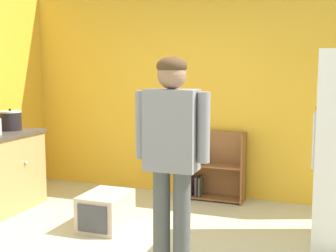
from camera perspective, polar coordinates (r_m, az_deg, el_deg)
back_wall at (r=5.53m, az=6.46°, el=4.63°), size 5.20×0.06×2.70m
bookshelf at (r=5.50m, az=5.23°, el=-5.66°), size 0.80×0.28×0.85m
standing_person at (r=3.20m, az=0.48°, el=-3.02°), size 0.57×0.22×1.70m
pet_carrier at (r=4.58m, az=-8.14°, el=-10.86°), size 0.42×0.55×0.36m
crock_pot at (r=5.46m, az=-19.87°, el=0.69°), size 0.26×0.26×0.26m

